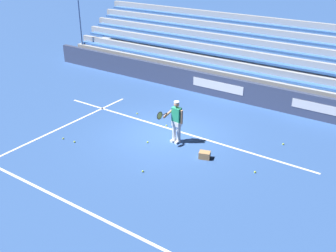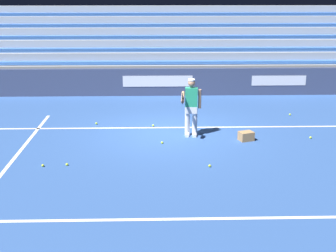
{
  "view_description": "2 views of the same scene",
  "coord_description": "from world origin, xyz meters",
  "px_view_note": "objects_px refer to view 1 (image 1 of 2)",
  "views": [
    {
      "loc": [
        -8.14,
        11.84,
        7.28
      ],
      "look_at": [
        -0.43,
        0.61,
        0.75
      ],
      "focal_mm": 42.0,
      "sensor_mm": 36.0,
      "label": 1
    },
    {
      "loc": [
        0.41,
        13.59,
        4.35
      ],
      "look_at": [
        0.1,
        1.98,
        0.81
      ],
      "focal_mm": 50.0,
      "sensor_mm": 36.0,
      "label": 2
    }
  ],
  "objects_px": {
    "tennis_ball_on_baseline": "(137,113)",
    "tennis_ball_toward_net": "(255,172)",
    "tennis_ball_far_right": "(148,142)",
    "tennis_ball_by_box": "(283,144)",
    "tennis_ball_stray_back": "(74,142)",
    "tennis_player": "(176,121)",
    "tennis_ball_far_left": "(166,125)",
    "ball_box_cardboard": "(205,155)",
    "tennis_ball_midcourt": "(63,138)",
    "tennis_ball_near_player": "(143,171)"
  },
  "relations": [
    {
      "from": "tennis_ball_on_baseline",
      "to": "tennis_ball_toward_net",
      "type": "xyz_separation_m",
      "value": [
        -6.46,
        1.62,
        0.0
      ]
    },
    {
      "from": "tennis_ball_far_right",
      "to": "tennis_ball_by_box",
      "type": "relative_size",
      "value": 1.0
    },
    {
      "from": "tennis_ball_toward_net",
      "to": "tennis_ball_far_right",
      "type": "bearing_deg",
      "value": 4.51
    },
    {
      "from": "tennis_ball_stray_back",
      "to": "tennis_ball_by_box",
      "type": "xyz_separation_m",
      "value": [
        -6.86,
        -4.48,
        0.0
      ]
    },
    {
      "from": "tennis_player",
      "to": "tennis_ball_far_right",
      "type": "bearing_deg",
      "value": 39.41
    },
    {
      "from": "tennis_ball_far_left",
      "to": "tennis_ball_toward_net",
      "type": "bearing_deg",
      "value": 163.82
    },
    {
      "from": "ball_box_cardboard",
      "to": "tennis_ball_midcourt",
      "type": "height_order",
      "value": "ball_box_cardboard"
    },
    {
      "from": "tennis_ball_far_right",
      "to": "tennis_ball_by_box",
      "type": "xyz_separation_m",
      "value": [
        -4.45,
        -2.87,
        0.0
      ]
    },
    {
      "from": "ball_box_cardboard",
      "to": "tennis_ball_by_box",
      "type": "relative_size",
      "value": 6.06
    },
    {
      "from": "tennis_player",
      "to": "tennis_ball_by_box",
      "type": "distance_m",
      "value": 4.28
    },
    {
      "from": "tennis_ball_near_player",
      "to": "tennis_ball_by_box",
      "type": "bearing_deg",
      "value": -125.28
    },
    {
      "from": "tennis_ball_near_player",
      "to": "tennis_ball_on_baseline",
      "type": "bearing_deg",
      "value": -49.19
    },
    {
      "from": "tennis_ball_toward_net",
      "to": "tennis_ball_far_left",
      "type": "bearing_deg",
      "value": -16.18
    },
    {
      "from": "tennis_ball_midcourt",
      "to": "tennis_ball_stray_back",
      "type": "xyz_separation_m",
      "value": [
        -0.59,
        -0.06,
        0.0
      ]
    },
    {
      "from": "tennis_player",
      "to": "tennis_ball_stray_back",
      "type": "bearing_deg",
      "value": 35.36
    },
    {
      "from": "tennis_ball_on_baseline",
      "to": "tennis_ball_near_player",
      "type": "relative_size",
      "value": 1.0
    },
    {
      "from": "tennis_ball_by_box",
      "to": "ball_box_cardboard",
      "type": "bearing_deg",
      "value": 52.56
    },
    {
      "from": "tennis_ball_by_box",
      "to": "tennis_ball_far_left",
      "type": "bearing_deg",
      "value": 14.13
    },
    {
      "from": "tennis_player",
      "to": "tennis_ball_midcourt",
      "type": "xyz_separation_m",
      "value": [
        3.85,
        2.37,
        -0.86
      ]
    },
    {
      "from": "ball_box_cardboard",
      "to": "tennis_ball_by_box",
      "type": "bearing_deg",
      "value": -127.44
    },
    {
      "from": "tennis_ball_by_box",
      "to": "tennis_ball_near_player",
      "type": "bearing_deg",
      "value": 54.72
    },
    {
      "from": "ball_box_cardboard",
      "to": "tennis_ball_near_player",
      "type": "relative_size",
      "value": 6.06
    },
    {
      "from": "tennis_ball_near_player",
      "to": "tennis_ball_by_box",
      "type": "xyz_separation_m",
      "value": [
        -3.3,
        -4.67,
        0.0
      ]
    },
    {
      "from": "tennis_player",
      "to": "tennis_ball_midcourt",
      "type": "relative_size",
      "value": 25.98
    },
    {
      "from": "tennis_ball_on_baseline",
      "to": "tennis_ball_far_left",
      "type": "height_order",
      "value": "same"
    },
    {
      "from": "ball_box_cardboard",
      "to": "tennis_ball_far_left",
      "type": "height_order",
      "value": "ball_box_cardboard"
    },
    {
      "from": "tennis_ball_midcourt",
      "to": "tennis_ball_far_left",
      "type": "distance_m",
      "value": 4.32
    },
    {
      "from": "tennis_player",
      "to": "tennis_ball_by_box",
      "type": "relative_size",
      "value": 25.98
    },
    {
      "from": "tennis_ball_far_left",
      "to": "tennis_ball_toward_net",
      "type": "xyz_separation_m",
      "value": [
        -4.62,
        1.34,
        0.0
      ]
    },
    {
      "from": "tennis_ball_far_left",
      "to": "ball_box_cardboard",
      "type": "bearing_deg",
      "value": 151.75
    },
    {
      "from": "tennis_player",
      "to": "tennis_ball_near_player",
      "type": "bearing_deg",
      "value": 96.59
    },
    {
      "from": "tennis_player",
      "to": "tennis_ball_stray_back",
      "type": "xyz_separation_m",
      "value": [
        3.26,
        2.32,
        -0.86
      ]
    },
    {
      "from": "tennis_ball_near_player",
      "to": "tennis_ball_far_right",
      "type": "relative_size",
      "value": 1.0
    },
    {
      "from": "tennis_player",
      "to": "tennis_ball_far_left",
      "type": "distance_m",
      "value": 1.72
    },
    {
      "from": "ball_box_cardboard",
      "to": "tennis_ball_stray_back",
      "type": "relative_size",
      "value": 6.06
    },
    {
      "from": "tennis_ball_near_player",
      "to": "ball_box_cardboard",
      "type": "bearing_deg",
      "value": -122.28
    },
    {
      "from": "ball_box_cardboard",
      "to": "tennis_ball_far_right",
      "type": "xyz_separation_m",
      "value": [
        2.44,
        0.24,
        -0.1
      ]
    },
    {
      "from": "tennis_ball_far_left",
      "to": "tennis_ball_far_right",
      "type": "bearing_deg",
      "value": 98.8
    },
    {
      "from": "tennis_ball_midcourt",
      "to": "tennis_ball_far_left",
      "type": "xyz_separation_m",
      "value": [
        -2.73,
        -3.35,
        0.0
      ]
    },
    {
      "from": "tennis_ball_midcourt",
      "to": "tennis_ball_on_baseline",
      "type": "bearing_deg",
      "value": -103.83
    },
    {
      "from": "tennis_ball_midcourt",
      "to": "tennis_ball_by_box",
      "type": "relative_size",
      "value": 1.0
    },
    {
      "from": "ball_box_cardboard",
      "to": "tennis_ball_near_player",
      "type": "bearing_deg",
      "value": 57.72
    },
    {
      "from": "tennis_ball_on_baseline",
      "to": "tennis_ball_far_right",
      "type": "relative_size",
      "value": 1.0
    },
    {
      "from": "tennis_player",
      "to": "ball_box_cardboard",
      "type": "xyz_separation_m",
      "value": [
        -1.57,
        0.47,
        -0.76
      ]
    },
    {
      "from": "tennis_ball_far_right",
      "to": "tennis_ball_toward_net",
      "type": "height_order",
      "value": "same"
    },
    {
      "from": "tennis_ball_far_right",
      "to": "tennis_ball_by_box",
      "type": "height_order",
      "value": "same"
    },
    {
      "from": "tennis_ball_on_baseline",
      "to": "tennis_ball_stray_back",
      "type": "height_order",
      "value": "same"
    },
    {
      "from": "tennis_ball_stray_back",
      "to": "tennis_ball_far_left",
      "type": "bearing_deg",
      "value": -123.03
    },
    {
      "from": "tennis_ball_stray_back",
      "to": "tennis_ball_toward_net",
      "type": "relative_size",
      "value": 1.0
    },
    {
      "from": "tennis_ball_near_player",
      "to": "tennis_ball_toward_net",
      "type": "distance_m",
      "value": 3.86
    }
  ]
}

